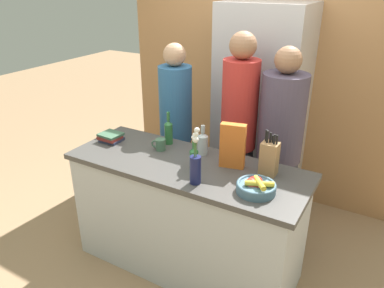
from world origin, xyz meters
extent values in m
plane|color=#A37F5B|center=(0.00, 0.00, 0.00)|extent=(14.00, 14.00, 0.00)
cube|color=silver|center=(0.00, 0.00, 0.44)|extent=(1.69, 0.64, 0.87)
cube|color=#474442|center=(0.00, 0.00, 0.89)|extent=(1.76, 0.66, 0.04)
cube|color=#AD7A4C|center=(0.00, 1.50, 1.30)|extent=(2.96, 0.12, 2.60)
cube|color=#B7B7BC|center=(0.13, 1.14, 0.97)|extent=(0.75, 0.60, 1.95)
cylinder|color=#B7B7BC|center=(0.08, 0.82, 1.07)|extent=(0.02, 0.02, 1.07)
cylinder|color=slate|center=(0.57, -0.12, 0.94)|extent=(0.25, 0.25, 0.05)
torus|color=slate|center=(0.57, -0.12, 0.97)|extent=(0.25, 0.25, 0.02)
sphere|color=red|center=(0.58, -0.11, 0.97)|extent=(0.07, 0.07, 0.07)
sphere|color=red|center=(0.57, -0.09, 0.97)|extent=(0.08, 0.08, 0.08)
sphere|color=red|center=(0.54, -0.13, 0.97)|extent=(0.08, 0.08, 0.08)
sphere|color=red|center=(0.55, -0.11, 0.97)|extent=(0.08, 0.08, 0.08)
cylinder|color=yellow|center=(0.60, -0.13, 0.99)|extent=(0.18, 0.10, 0.03)
cylinder|color=yellow|center=(0.60, -0.14, 1.00)|extent=(0.12, 0.13, 0.03)
cube|color=#A87A4C|center=(0.56, 0.14, 1.03)|extent=(0.11, 0.09, 0.23)
cylinder|color=black|center=(0.52, 0.16, 1.18)|extent=(0.01, 0.01, 0.09)
cylinder|color=black|center=(0.53, 0.14, 1.18)|extent=(0.01, 0.01, 0.09)
cylinder|color=black|center=(0.55, 0.15, 1.17)|extent=(0.01, 0.01, 0.08)
cylinder|color=black|center=(0.57, 0.16, 1.16)|extent=(0.01, 0.01, 0.06)
cylinder|color=black|center=(0.58, 0.14, 1.17)|extent=(0.01, 0.01, 0.08)
cylinder|color=black|center=(0.60, 0.15, 1.17)|extent=(0.01, 0.01, 0.07)
cylinder|color=#191E4C|center=(0.19, -0.21, 1.01)|extent=(0.07, 0.07, 0.19)
cylinder|color=#477538|center=(0.20, -0.21, 1.18)|extent=(0.01, 0.02, 0.15)
sphere|color=white|center=(0.20, -0.21, 1.26)|extent=(0.03, 0.03, 0.03)
cylinder|color=#477538|center=(0.19, -0.20, 1.19)|extent=(0.03, 0.01, 0.17)
sphere|color=white|center=(0.19, -0.19, 1.28)|extent=(0.04, 0.04, 0.04)
cylinder|color=#477538|center=(0.19, -0.20, 1.17)|extent=(0.01, 0.01, 0.14)
sphere|color=white|center=(0.19, -0.20, 1.25)|extent=(0.03, 0.03, 0.03)
cylinder|color=#477538|center=(0.19, -0.21, 1.17)|extent=(0.02, 0.02, 0.13)
sphere|color=white|center=(0.18, -0.21, 1.23)|extent=(0.03, 0.03, 0.03)
cylinder|color=#477538|center=(0.19, -0.21, 1.16)|extent=(0.01, 0.01, 0.12)
sphere|color=white|center=(0.20, -0.21, 1.22)|extent=(0.04, 0.04, 0.04)
cube|color=orange|center=(0.30, 0.12, 1.07)|extent=(0.18, 0.10, 0.32)
cylinder|color=#42664C|center=(-0.29, 0.10, 0.96)|extent=(0.08, 0.08, 0.09)
torus|color=#42664C|center=(-0.33, 0.08, 0.96)|extent=(0.06, 0.03, 0.06)
cube|color=#2D334C|center=(-0.73, 0.04, 0.92)|extent=(0.17, 0.15, 0.02)
cube|color=maroon|center=(-0.73, 0.02, 0.95)|extent=(0.17, 0.14, 0.02)
cube|color=#3D6047|center=(-0.73, 0.04, 0.97)|extent=(0.18, 0.16, 0.02)
cylinder|color=#286633|center=(0.09, -0.05, 0.98)|extent=(0.06, 0.06, 0.14)
cone|color=#286633|center=(0.09, -0.05, 1.07)|extent=(0.06, 0.06, 0.03)
cylinder|color=#286633|center=(0.09, -0.05, 1.11)|extent=(0.02, 0.02, 0.06)
cylinder|color=#B2BCC1|center=(0.02, 0.20, 0.98)|extent=(0.08, 0.08, 0.14)
cone|color=#B2BCC1|center=(0.02, 0.20, 1.07)|extent=(0.08, 0.08, 0.03)
cylinder|color=#B2BCC1|center=(0.02, 0.20, 1.11)|extent=(0.03, 0.03, 0.06)
cylinder|color=#286633|center=(-0.30, 0.23, 1.00)|extent=(0.06, 0.06, 0.16)
cone|color=#286633|center=(-0.30, 0.23, 1.09)|extent=(0.06, 0.06, 0.03)
cylinder|color=#286633|center=(-0.30, 0.23, 1.14)|extent=(0.02, 0.02, 0.07)
cube|color=#383842|center=(-0.45, 0.58, 0.40)|extent=(0.23, 0.16, 0.79)
cylinder|color=#2D6093|center=(-0.45, 0.58, 1.12)|extent=(0.29, 0.29, 0.66)
sphere|color=tan|center=(-0.45, 0.58, 1.55)|extent=(0.19, 0.19, 0.19)
cube|color=#383842|center=(0.15, 0.57, 0.43)|extent=(0.23, 0.16, 0.86)
cylinder|color=red|center=(0.15, 0.57, 1.21)|extent=(0.29, 0.29, 0.71)
sphere|color=#996B4C|center=(0.15, 0.57, 1.67)|extent=(0.21, 0.21, 0.21)
cube|color=#383842|center=(0.49, 0.60, 0.41)|extent=(0.32, 0.27, 0.82)
cylinder|color=#4C4256|center=(0.49, 0.60, 1.16)|extent=(0.34, 0.34, 0.68)
sphere|color=#996B4C|center=(0.49, 0.60, 1.59)|extent=(0.20, 0.20, 0.20)
camera|label=1|loc=(1.23, -2.04, 2.14)|focal=35.00mm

